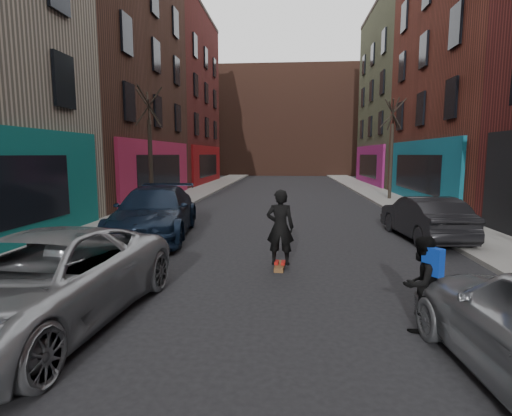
% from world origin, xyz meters
% --- Properties ---
extents(sidewalk_left, '(2.50, 84.00, 0.13)m').
position_xyz_m(sidewalk_left, '(-6.25, 30.00, 0.07)').
color(sidewalk_left, gray).
rests_on(sidewalk_left, ground).
extents(sidewalk_right, '(2.50, 84.00, 0.13)m').
position_xyz_m(sidewalk_right, '(6.25, 30.00, 0.07)').
color(sidewalk_right, gray).
rests_on(sidewalk_right, ground).
extents(building_far, '(40.00, 10.00, 14.00)m').
position_xyz_m(building_far, '(0.00, 56.00, 7.00)').
color(building_far, '#47281E').
rests_on(building_far, ground).
extents(tree_left_far, '(2.00, 2.00, 6.50)m').
position_xyz_m(tree_left_far, '(-6.20, 18.00, 3.38)').
color(tree_left_far, black).
rests_on(tree_left_far, sidewalk_left).
extents(tree_right_far, '(2.00, 2.00, 6.80)m').
position_xyz_m(tree_right_far, '(6.20, 24.00, 3.53)').
color(tree_right_far, black).
rests_on(tree_right_far, sidewalk_right).
extents(parked_left_far, '(2.84, 5.54, 1.50)m').
position_xyz_m(parked_left_far, '(-3.63, 5.52, 0.75)').
color(parked_left_far, gray).
rests_on(parked_left_far, ground).
extents(parked_left_end, '(3.04, 5.97, 1.66)m').
position_xyz_m(parked_left_end, '(-4.18, 12.52, 0.83)').
color(parked_left_end, black).
rests_on(parked_left_end, ground).
extents(parked_right_end, '(1.89, 4.38, 1.40)m').
position_xyz_m(parked_right_end, '(4.60, 12.92, 0.70)').
color(parked_right_end, black).
rests_on(parked_right_end, ground).
extents(skateboard, '(0.27, 0.81, 0.10)m').
position_xyz_m(skateboard, '(0.03, 9.18, 0.05)').
color(skateboard, brown).
rests_on(skateboard, ground).
extents(skateboarder, '(0.69, 0.47, 1.81)m').
position_xyz_m(skateboarder, '(0.03, 9.18, 1.01)').
color(skateboarder, black).
rests_on(skateboarder, skateboard).
extents(pedestrian, '(0.92, 0.88, 1.50)m').
position_xyz_m(pedestrian, '(2.28, 5.93, 0.76)').
color(pedestrian, black).
rests_on(pedestrian, ground).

